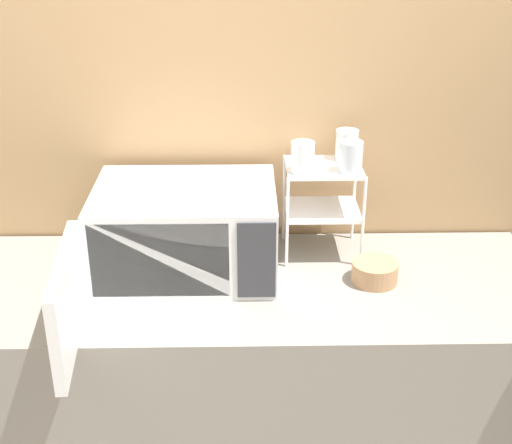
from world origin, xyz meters
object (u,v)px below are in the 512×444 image
object	(u,v)px
glass_front_right	(351,157)
bowl	(375,272)
microwave	(181,233)
dish_rack	(323,191)
glass_back_right	(347,145)
glass_front_left	(303,157)

from	to	relation	value
glass_front_right	bowl	xyz separation A→B (m)	(0.07, -0.16, -0.33)
microwave	bowl	bearing A→B (deg)	-7.09
dish_rack	glass_back_right	distance (m)	0.17
dish_rack	glass_front_right	distance (m)	0.17
glass_front_left	glass_front_right	distance (m)	0.15
glass_back_right	glass_front_right	size ratio (longest dim) A/B	1.00
dish_rack	glass_back_right	bearing A→B (deg)	37.12
microwave	glass_back_right	xyz separation A→B (m)	(0.55, 0.19, 0.23)
glass_front_right	glass_back_right	bearing A→B (deg)	88.84
dish_rack	glass_front_left	distance (m)	0.17
microwave	glass_front_right	bearing A→B (deg)	8.28
glass_front_left	glass_back_right	world-z (taller)	same
glass_back_right	bowl	size ratio (longest dim) A/B	0.69
microwave	glass_front_right	size ratio (longest dim) A/B	8.69
glass_back_right	bowl	xyz separation A→B (m)	(0.07, -0.27, -0.33)
microwave	glass_front_left	distance (m)	0.46
microwave	bowl	distance (m)	0.63
glass_front_left	glass_back_right	size ratio (longest dim) A/B	1.00
dish_rack	glass_front_left	size ratio (longest dim) A/B	3.13
microwave	dish_rack	world-z (taller)	dish_rack
dish_rack	glass_front_left	bearing A→B (deg)	-143.87
microwave	glass_back_right	bearing A→B (deg)	19.51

